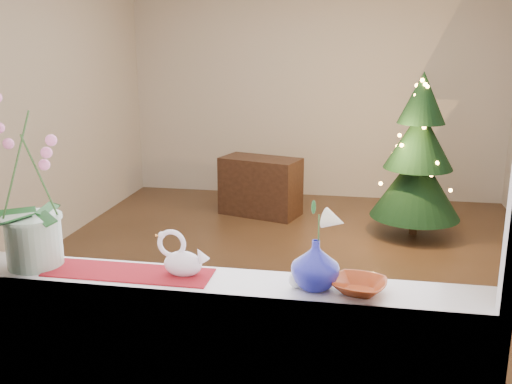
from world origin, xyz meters
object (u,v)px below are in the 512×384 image
(paperweight, at_px, (297,280))
(side_table, at_px, (260,186))
(xmas_tree, at_px, (418,155))
(amber_dish, at_px, (359,287))
(orchid_pot, at_px, (28,183))
(blue_vase, at_px, (315,261))
(swan, at_px, (183,254))

(paperweight, bearing_deg, side_table, 101.84)
(paperweight, bearing_deg, xmas_tree, 77.43)
(amber_dish, relative_size, side_table, 0.21)
(side_table, bearing_deg, paperweight, -61.39)
(orchid_pot, height_order, paperweight, orchid_pot)
(orchid_pot, xyz_separation_m, paperweight, (1.13, -0.03, -0.34))
(side_table, bearing_deg, blue_vase, -60.38)
(blue_vase, distance_m, xmas_tree, 3.62)
(amber_dish, bearing_deg, swan, 177.02)
(swan, bearing_deg, blue_vase, -2.29)
(orchid_pot, height_order, swan, orchid_pot)
(side_table, bearing_deg, orchid_pot, -77.62)
(orchid_pot, xyz_separation_m, swan, (0.66, 0.01, -0.27))
(swan, height_order, xmas_tree, xmas_tree)
(amber_dish, bearing_deg, xmas_tree, 81.20)
(side_table, bearing_deg, amber_dish, -58.08)
(blue_vase, relative_size, side_table, 0.27)
(orchid_pot, relative_size, blue_vase, 3.25)
(orchid_pot, distance_m, swan, 0.71)
(amber_dish, xyz_separation_m, side_table, (-1.07, 3.95, -0.62))
(orchid_pot, distance_m, xmas_tree, 4.04)
(paperweight, bearing_deg, swan, 175.63)
(xmas_tree, relative_size, side_table, 1.88)
(blue_vase, relative_size, xmas_tree, 0.14)
(orchid_pot, xyz_separation_m, side_table, (0.30, 3.92, -0.97))
(paperweight, bearing_deg, orchid_pot, 178.56)
(blue_vase, height_order, xmas_tree, xmas_tree)
(swan, distance_m, paperweight, 0.48)
(blue_vase, distance_m, side_table, 4.10)
(orchid_pot, bearing_deg, xmas_tree, 61.39)
(swan, relative_size, amber_dish, 1.24)
(swan, height_order, blue_vase, blue_vase)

